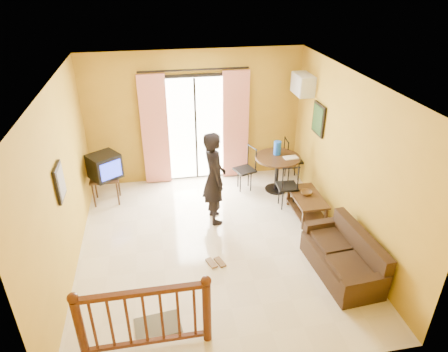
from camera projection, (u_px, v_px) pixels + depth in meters
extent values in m
plane|color=beige|center=(215.00, 244.00, 6.84)|extent=(5.00, 5.00, 0.00)
plane|color=white|center=(213.00, 82.00, 5.52)|extent=(5.00, 5.00, 0.00)
plane|color=#B78C23|center=(195.00, 118.00, 8.35)|extent=(4.50, 0.00, 4.50)
plane|color=#B78C23|center=(253.00, 285.00, 4.01)|extent=(4.50, 0.00, 4.50)
plane|color=#B78C23|center=(62.00, 185.00, 5.82)|extent=(0.00, 5.00, 5.00)
plane|color=#B78C23|center=(349.00, 161.00, 6.54)|extent=(0.00, 5.00, 5.00)
cube|color=black|center=(196.00, 129.00, 8.45)|extent=(1.34, 0.03, 2.34)
cube|color=white|center=(196.00, 130.00, 8.42)|extent=(1.20, 0.04, 2.20)
cube|color=black|center=(196.00, 130.00, 8.41)|extent=(0.04, 0.02, 2.20)
cube|color=beige|center=(155.00, 131.00, 8.22)|extent=(0.55, 0.08, 2.35)
cube|color=beige|center=(236.00, 126.00, 8.49)|extent=(0.55, 0.08, 2.35)
cylinder|color=black|center=(194.00, 70.00, 7.78)|extent=(2.20, 0.04, 0.04)
cube|color=black|center=(105.00, 178.00, 7.83)|extent=(0.55, 0.46, 0.04)
cylinder|color=black|center=(94.00, 195.00, 7.76)|extent=(0.04, 0.04, 0.53)
cylinder|color=black|center=(118.00, 193.00, 7.84)|extent=(0.04, 0.04, 0.53)
cylinder|color=black|center=(96.00, 186.00, 8.08)|extent=(0.04, 0.04, 0.53)
cylinder|color=black|center=(119.00, 184.00, 8.15)|extent=(0.04, 0.04, 0.53)
cube|color=black|center=(104.00, 166.00, 7.71)|extent=(0.71, 0.70, 0.48)
cube|color=#2636E4|center=(111.00, 170.00, 7.56)|extent=(0.36, 0.25, 0.34)
cube|color=black|center=(60.00, 182.00, 5.58)|extent=(0.04, 0.42, 0.52)
cube|color=#5F5952|center=(61.00, 182.00, 5.59)|extent=(0.01, 0.34, 0.44)
cylinder|color=black|center=(278.00, 158.00, 8.14)|extent=(0.92, 0.92, 0.04)
cylinder|color=black|center=(277.00, 174.00, 8.32)|extent=(0.08, 0.08, 0.75)
cylinder|color=black|center=(276.00, 189.00, 8.49)|extent=(0.45, 0.45, 0.03)
cylinder|color=blue|center=(277.00, 148.00, 8.17)|extent=(0.15, 0.15, 0.28)
cube|color=beige|center=(291.00, 158.00, 8.08)|extent=(0.30, 0.21, 0.02)
cube|color=silver|center=(303.00, 84.00, 7.85)|extent=(0.30, 0.60, 0.40)
cube|color=gray|center=(296.00, 85.00, 7.83)|extent=(0.02, 0.56, 0.36)
cube|color=black|center=(319.00, 119.00, 7.54)|extent=(0.04, 0.50, 0.60)
cube|color=black|center=(317.00, 119.00, 7.54)|extent=(0.01, 0.42, 0.52)
cube|color=black|center=(307.00, 197.00, 7.45)|extent=(0.53, 0.95, 0.04)
cube|color=black|center=(306.00, 209.00, 7.58)|extent=(0.49, 0.91, 0.03)
cube|color=black|center=(303.00, 220.00, 7.14)|extent=(0.05, 0.05, 0.40)
cube|color=black|center=(326.00, 217.00, 7.21)|extent=(0.05, 0.05, 0.40)
cube|color=black|center=(288.00, 196.00, 7.88)|extent=(0.05, 0.05, 0.40)
cube|color=black|center=(309.00, 194.00, 7.95)|extent=(0.05, 0.05, 0.40)
imported|color=brown|center=(306.00, 193.00, 7.48)|extent=(0.27, 0.27, 0.07)
cube|color=black|center=(341.00, 264.00, 6.13)|extent=(0.81, 1.47, 0.35)
cube|color=black|center=(360.00, 246.00, 6.03)|extent=(0.27, 1.43, 0.49)
cube|color=black|center=(365.00, 286.00, 5.44)|extent=(0.72, 0.19, 0.27)
cube|color=black|center=(325.00, 227.00, 6.64)|extent=(0.72, 0.19, 0.27)
cube|color=black|center=(349.00, 267.00, 5.76)|extent=(0.53, 0.61, 0.09)
cube|color=black|center=(332.00, 241.00, 6.30)|extent=(0.53, 0.61, 0.09)
imported|color=black|center=(214.00, 178.00, 7.11)|extent=(0.47, 0.67, 1.75)
cylinder|color=#471E0F|center=(80.00, 330.00, 4.68)|extent=(0.11, 0.11, 0.92)
cylinder|color=#471E0F|center=(207.00, 312.00, 4.91)|extent=(0.11, 0.11, 0.92)
sphere|color=#471E0F|center=(73.00, 298.00, 4.43)|extent=(0.13, 0.13, 0.13)
sphere|color=#471E0F|center=(206.00, 281.00, 4.67)|extent=(0.13, 0.13, 0.13)
cube|color=#471E0F|center=(141.00, 293.00, 4.58)|extent=(1.55, 0.08, 0.06)
cube|color=#471E0F|center=(148.00, 342.00, 4.96)|extent=(1.55, 0.06, 0.05)
cube|color=#545043|center=(158.00, 325.00, 5.30)|extent=(0.64, 0.47, 0.02)
cube|color=brown|center=(211.00, 263.00, 6.39)|extent=(0.18, 0.27, 0.03)
cube|color=brown|center=(220.00, 262.00, 6.41)|extent=(0.18, 0.27, 0.03)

